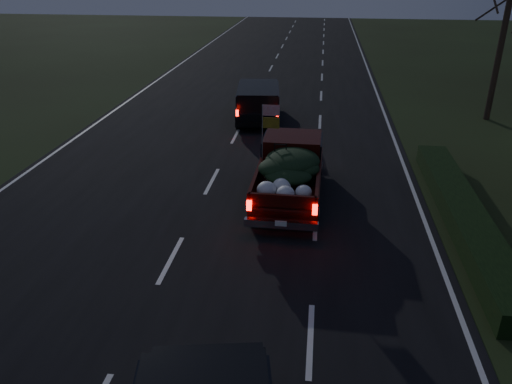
# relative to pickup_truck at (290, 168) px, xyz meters

# --- Properties ---
(ground) EXTENTS (120.00, 120.00, 0.00)m
(ground) POSITION_rel_pickup_truck_xyz_m (-2.72, -4.14, -1.00)
(ground) COLOR black
(ground) RESTS_ON ground
(road_asphalt) EXTENTS (14.00, 120.00, 0.02)m
(road_asphalt) POSITION_rel_pickup_truck_xyz_m (-2.72, -4.14, -0.99)
(road_asphalt) COLOR black
(road_asphalt) RESTS_ON ground
(hedge_row) EXTENTS (1.00, 10.00, 0.60)m
(hedge_row) POSITION_rel_pickup_truck_xyz_m (5.08, -1.14, -0.70)
(hedge_row) COLOR black
(hedge_row) RESTS_ON ground
(bare_tree_far) EXTENTS (3.60, 3.60, 7.00)m
(bare_tree_far) POSITION_rel_pickup_truck_xyz_m (8.78, 9.86, 4.23)
(bare_tree_far) COLOR black
(bare_tree_far) RESTS_ON ground
(pickup_truck) EXTENTS (2.03, 5.12, 2.67)m
(pickup_truck) POSITION_rel_pickup_truck_xyz_m (0.00, 0.00, 0.00)
(pickup_truck) COLOR #370C07
(pickup_truck) RESTS_ON ground
(lead_suv) EXTENTS (2.39, 4.78, 1.32)m
(lead_suv) POSITION_rel_pickup_truck_xyz_m (-2.04, 8.28, 0.00)
(lead_suv) COLOR black
(lead_suv) RESTS_ON ground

